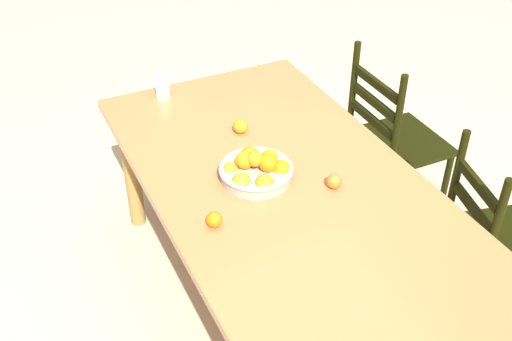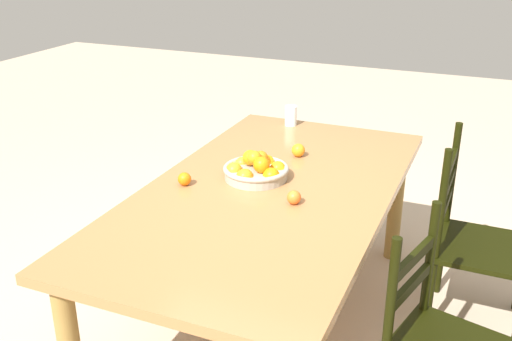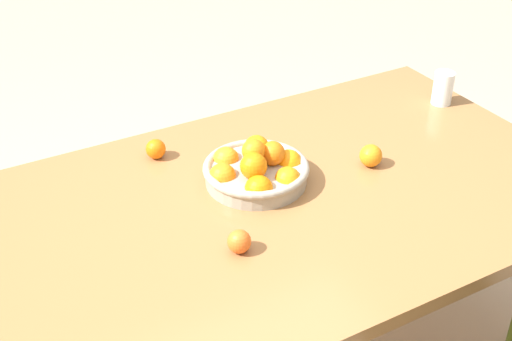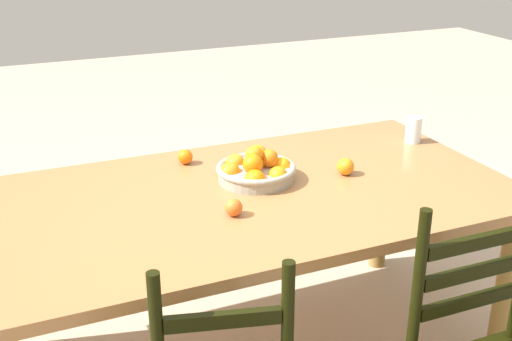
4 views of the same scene
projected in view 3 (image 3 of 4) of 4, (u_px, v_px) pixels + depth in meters
The scene contains 6 objects.
dining_table at pixel (248, 232), 1.97m from camera, with size 2.04×1.08×0.76m.
fruit_bowl at pixel (256, 169), 2.01m from camera, with size 0.31×0.31×0.14m.
orange_loose_0 at pixel (156, 149), 2.13m from camera, with size 0.06×0.06×0.06m, color orange.
orange_loose_1 at pixel (371, 156), 2.09m from camera, with size 0.07×0.07×0.07m, color orange.
orange_loose_2 at pixel (239, 241), 1.75m from camera, with size 0.06×0.06×0.06m, color orange.
drinking_glass at pixel (443, 88), 2.44m from camera, with size 0.07×0.07×0.12m, color silver.
Camera 3 is at (0.75, 1.38, 1.88)m, focal length 48.33 mm.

